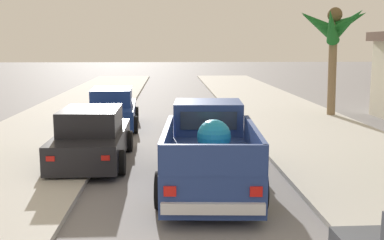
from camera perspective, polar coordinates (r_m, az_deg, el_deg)
The scene contains 8 objects.
sidewalk_left at distance 17.36m, azimuth -17.61°, elevation -1.74°, with size 4.97×60.00×0.12m, color beige.
sidewalk_right at distance 17.60m, azimuth 14.77°, elevation -1.47°, with size 4.97×60.00×0.12m, color beige.
curb_left at distance 17.12m, azimuth -14.10°, elevation -1.77°, with size 0.16×60.00×0.10m, color silver.
curb_right at distance 17.31m, azimuth 11.35°, elevation -1.55°, with size 0.16×60.00×0.10m, color silver.
pickup_truck at distance 10.80m, azimuth 2.13°, elevation -3.92°, with size 2.44×5.31×1.80m.
car_left_near at distance 13.09m, azimuth -12.20°, elevation -2.12°, with size 2.05×4.27×1.54m.
car_left_mid at distance 18.54m, azimuth -9.79°, elevation 1.29°, with size 2.19×4.33×1.54m.
palm_tree_right_back at distance 21.61m, azimuth 16.93°, elevation 10.76°, with size 3.22×3.53×4.90m.
Camera 1 is at (-0.43, -4.47, 3.27)m, focal length 43.36 mm.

